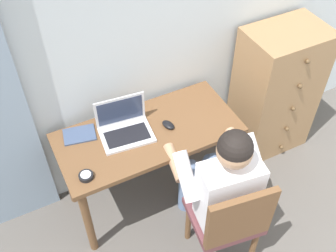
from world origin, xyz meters
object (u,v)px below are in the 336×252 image
Objects in this scene: dresser at (275,92)px; person_seated at (219,180)px; desk_clock at (86,176)px; chair at (229,220)px; laptop at (124,127)px; notebook_pad at (79,135)px; computer_mouse at (168,125)px; desk at (149,143)px.

person_seated reaches higher than dresser.
chair is at bearing -37.06° from desk_clock.
laptop reaches higher than notebook_pad.
notebook_pad is at bearing 132.96° from person_seated.
laptop reaches higher than computer_mouse.
person_seated is 0.97m from notebook_pad.
laptop is at bearing 34.51° from desk_clock.
chair is at bearing -139.93° from dresser.
notebook_pad is (-0.56, 0.19, -0.01)m from computer_mouse.
dresser reaches higher than computer_mouse.
desk is 0.23m from laptop.
person_seated is at bearing -146.37° from dresser.
desk_clock is (-1.66, -0.26, 0.18)m from dresser.
computer_mouse is (0.28, -0.09, -0.04)m from laptop.
computer_mouse reaches higher than notebook_pad.
dresser is 1.26× the size of chair.
computer_mouse is at bearing 95.78° from chair.
person_seated is at bearing -35.73° from notebook_pad.
chair reaches higher than desk.
notebook_pad is at bearing 125.54° from chair.
chair is 0.26m from person_seated.
computer_mouse is at bearing -7.70° from notebook_pad.
dresser is (1.16, 0.08, -0.06)m from desk.
dresser reaches higher than chair.
desk_clock is at bearing -160.28° from desk.
notebook_pad is (-1.58, 0.09, 0.17)m from dresser.
chair is 1.12m from notebook_pad.
dresser is 0.93× the size of person_seated.
laptop is at bearing -179.23° from dresser.
laptop is 0.31m from notebook_pad.
desk is 3.40× the size of laptop.
computer_mouse is at bearing -7.40° from desk.
chair is 0.92m from desk_clock.
notebook_pad is at bearing 144.36° from computer_mouse.
chair is at bearing -73.34° from desk.
desk is 1.02× the size of person_seated.
person_seated is 0.71m from laptop.
person_seated reaches higher than desk.
chair is at bearing -43.15° from notebook_pad.
chair reaches higher than notebook_pad.
dresser is 11.27× the size of computer_mouse.
desk is 0.54m from desk_clock.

